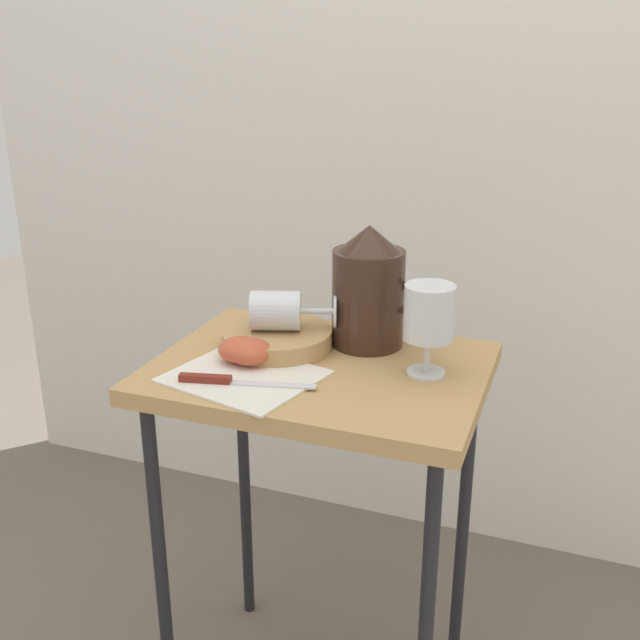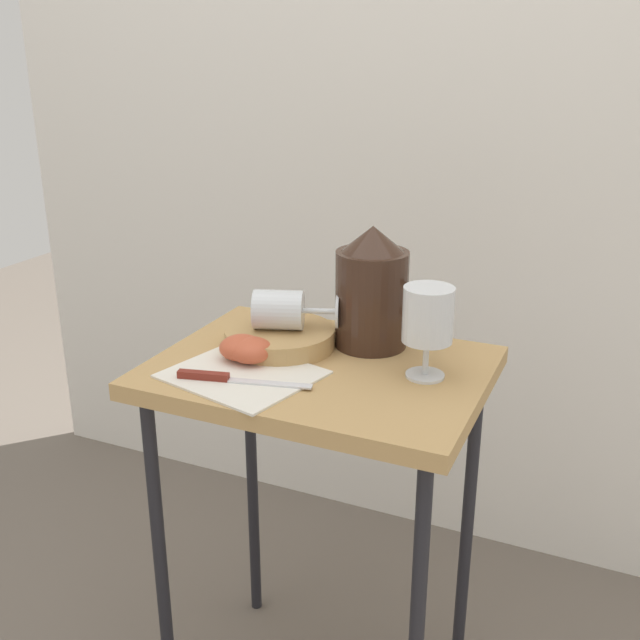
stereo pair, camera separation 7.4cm
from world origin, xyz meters
name	(u,v)px [view 1 (the left image)]	position (x,y,z in m)	size (l,w,h in m)	color
curtain_drape	(419,111)	(0.00, 0.66, 1.10)	(2.40, 0.03, 2.19)	silver
table	(320,408)	(0.00, 0.00, 0.65)	(0.56, 0.42, 0.73)	tan
linen_napkin	(244,376)	(-0.10, -0.09, 0.73)	(0.23, 0.20, 0.00)	silver
basket_tray	(277,339)	(-0.10, 0.04, 0.75)	(0.20, 0.20, 0.04)	tan
pitcher	(369,297)	(0.05, 0.12, 0.82)	(0.18, 0.13, 0.22)	#382319
wine_glass_upright	(429,317)	(0.18, 0.02, 0.83)	(0.08, 0.08, 0.15)	silver
wine_glass_tipped_near	(279,311)	(-0.09, 0.04, 0.80)	(0.17, 0.11, 0.07)	silver
apple_half_left	(240,349)	(-0.13, -0.04, 0.75)	(0.08, 0.08, 0.04)	#C15133
apple_half_right	(251,352)	(-0.11, -0.04, 0.75)	(0.08, 0.08, 0.04)	#C15133
knife	(227,380)	(-0.11, -0.13, 0.74)	(0.22, 0.07, 0.01)	silver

